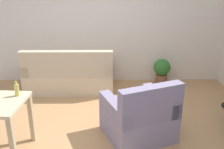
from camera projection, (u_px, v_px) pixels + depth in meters
name	position (u px, v px, depth m)	size (l,w,h in m)	color
ground_plane	(106.00, 132.00, 3.96)	(5.20, 4.40, 0.02)	tan
wall_rear	(107.00, 21.00, 5.54)	(5.20, 0.10, 2.70)	silver
couch	(70.00, 76.00, 5.32)	(1.78, 0.84, 0.92)	beige
potted_plant	(162.00, 70.00, 5.63)	(0.36, 0.36, 0.57)	brown
armchair	(140.00, 118.00, 3.72)	(1.15, 1.12, 0.92)	gray
bottle_squat	(17.00, 90.00, 3.35)	(0.06, 0.06, 0.20)	#BCB24C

